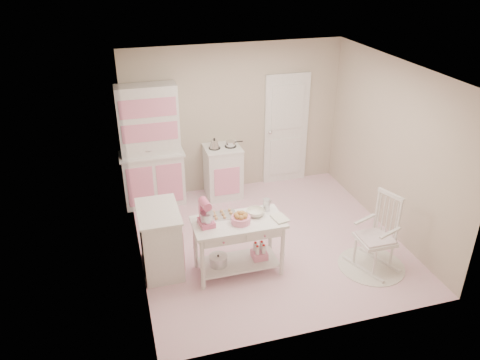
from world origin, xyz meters
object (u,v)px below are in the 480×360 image
hutch (151,147)px  stand_mixer (206,214)px  stove (223,171)px  base_cabinet (160,240)px  bread_basket (241,220)px  work_table (238,246)px  rocking_chair (376,233)px

hutch → stand_mixer: (0.45, -2.21, -0.07)m
stove → base_cabinet: (-1.33, -1.83, 0.00)m
hutch → stove: bearing=-2.4°
base_cabinet → bread_basket: 1.16m
stand_mixer → bread_basket: bearing=-15.8°
stand_mixer → bread_basket: stand_mixer is taller
stove → base_cabinet: 2.26m
stand_mixer → bread_basket: (0.44, -0.07, -0.12)m
stove → base_cabinet: same height
stove → work_table: bearing=-98.7°
base_cabinet → hutch: bearing=86.1°
rocking_chair → stand_mixer: bearing=148.1°
base_cabinet → rocking_chair: (2.80, -0.77, 0.09)m
hutch → stand_mixer: bearing=-78.6°
hutch → stove: 1.33m
base_cabinet → rocking_chair: size_ratio=0.84×
stove → rocking_chair: size_ratio=0.84×
stand_mixer → rocking_chair: bearing=-17.8°
stand_mixer → hutch: bearing=94.7°
work_table → stand_mixer: bearing=177.3°
hutch → rocking_chair: size_ratio=1.89×
base_cabinet → bread_basket: base_cabinet is taller
work_table → stand_mixer: 0.71m
rocking_chair → bread_basket: rocking_chair is taller
rocking_chair → work_table: bearing=146.2°
work_table → hutch: bearing=111.2°
hutch → work_table: size_ratio=1.73×
stove → rocking_chair: (1.48, -2.59, 0.09)m
hutch → work_table: bearing=-68.8°
hutch → bread_basket: 2.45m
stove → stand_mixer: (-0.75, -2.16, 0.51)m
bread_basket → hutch: bearing=111.3°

